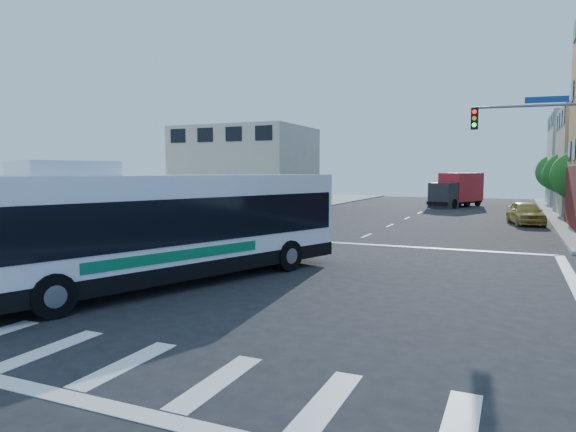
% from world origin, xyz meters
% --- Properties ---
extents(ground, '(120.00, 120.00, 0.00)m').
position_xyz_m(ground, '(0.00, 0.00, 0.00)').
color(ground, black).
rests_on(ground, ground).
extents(sidewalk_nw, '(50.00, 50.00, 0.15)m').
position_xyz_m(sidewalk_nw, '(-35.00, 35.00, 0.07)').
color(sidewalk_nw, gray).
rests_on(sidewalk_nw, ground).
extents(building_west, '(12.06, 10.06, 8.00)m').
position_xyz_m(building_west, '(-17.02, 29.98, 4.01)').
color(building_west, beige).
rests_on(building_west, ground).
extents(signal_mast_ne, '(7.91, 1.13, 8.07)m').
position_xyz_m(signal_mast_ne, '(9.08, 10.62, 4.98)').
color(signal_mast_ne, slate).
rests_on(signal_mast_ne, ground).
extents(street_tree_b, '(3.80, 3.80, 5.79)m').
position_xyz_m(street_tree_b, '(11.90, 35.92, 3.75)').
color(street_tree_b, '#372414').
rests_on(street_tree_b, ground).
extents(street_tree_c, '(3.40, 3.40, 5.29)m').
position_xyz_m(street_tree_c, '(11.90, 43.92, 3.46)').
color(street_tree_c, '#372414').
rests_on(street_tree_c, ground).
extents(street_tree_d, '(4.00, 4.00, 6.03)m').
position_xyz_m(street_tree_d, '(11.90, 51.92, 3.88)').
color(street_tree_d, '#372414').
rests_on(street_tree_d, ground).
extents(transit_bus, '(7.15, 13.40, 3.92)m').
position_xyz_m(transit_bus, '(-2.56, -1.92, 1.92)').
color(transit_bus, black).
rests_on(transit_bus, ground).
extents(box_truck, '(4.96, 8.09, 3.52)m').
position_xyz_m(box_truck, '(2.20, 40.15, 1.70)').
color(box_truck, '#28292D').
rests_on(box_truck, ground).
extents(parked_car, '(2.81, 5.00, 1.61)m').
position_xyz_m(parked_car, '(8.39, 23.56, 0.80)').
color(parked_car, gold).
rests_on(parked_car, ground).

